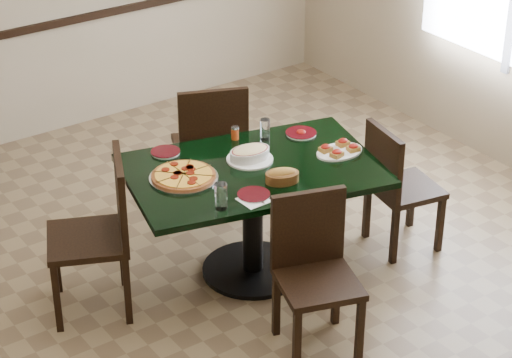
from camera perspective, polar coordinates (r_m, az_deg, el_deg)
floor at (r=6.27m, az=-0.22°, el=-6.06°), size 5.50×5.50×0.00m
room_shell at (r=7.55m, az=-1.31°, el=10.12°), size 5.50×5.50×5.50m
main_table at (r=6.10m, az=-0.19°, el=-0.87°), size 1.69×1.30×0.75m
chair_far at (r=6.74m, az=-2.58°, el=2.10°), size 0.61×0.61×0.99m
chair_near at (r=5.55m, az=3.31°, el=-4.86°), size 0.54×0.54×0.91m
chair_right at (r=6.46m, az=7.98°, el=-0.16°), size 0.47×0.47×0.87m
chair_left at (r=5.86m, az=-8.76°, el=-2.65°), size 0.61×0.61×0.99m
pepperoni_pizza at (r=5.90m, az=-4.16°, el=0.18°), size 0.41×0.41×0.04m
lasagna_casserole at (r=6.08m, az=-0.36°, el=1.47°), size 0.29×0.29×0.09m
bread_basket at (r=5.84m, az=1.50°, el=0.18°), size 0.24×0.20×0.09m
bruschetta_platter at (r=6.19m, az=4.79°, el=1.69°), size 0.32×0.22×0.05m
side_plate_near at (r=5.71m, az=-0.13°, el=-0.91°), size 0.19×0.19×0.02m
side_plate_far_r at (r=6.42m, az=2.59°, el=2.65°), size 0.20×0.20×0.03m
side_plate_far_l at (r=6.20m, az=-5.19°, el=1.55°), size 0.18×0.18×0.02m
napkin_setting at (r=5.67m, az=-0.12°, el=-1.21°), size 0.16×0.16×0.01m
water_glass_a at (r=6.33m, az=0.52°, el=2.86°), size 0.06×0.06×0.14m
water_glass_b at (r=5.55m, az=-2.01°, el=-0.99°), size 0.07×0.07×0.16m
pepper_shaker at (r=6.34m, az=-1.21°, el=2.66°), size 0.05×0.05×0.09m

